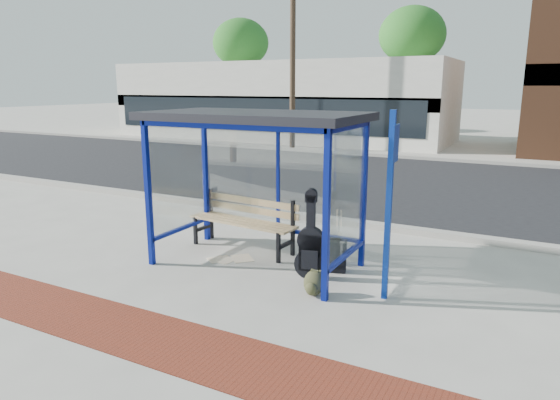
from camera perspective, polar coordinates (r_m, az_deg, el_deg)
The scene contains 19 objects.
ground at distance 8.08m, azimuth -2.73°, elevation -7.39°, with size 120.00×120.00×0.00m, color #B2ADA0.
brick_paver_strip at distance 6.17m, azimuth -15.46°, elevation -14.55°, with size 60.00×1.00×0.01m, color maroon.
curb_near at distance 10.54m, azimuth 5.28°, elevation -2.21°, with size 60.00×0.25×0.12m, color gray.
street_asphalt at distance 15.28m, azimuth 12.64°, elevation 2.06°, with size 60.00×10.00×0.00m, color black.
curb_far at distance 20.18m, azimuth 16.51°, elevation 4.59°, with size 60.00×0.25×0.12m, color gray.
far_sidewalk at distance 22.04m, azimuth 17.50°, elevation 5.04°, with size 60.00×4.00×0.01m, color #B2ADA0.
bus_shelter at distance 7.67m, azimuth -2.63°, elevation 7.44°, with size 3.30×1.80×2.42m.
storefront_white at distance 27.68m, azimuth 0.05°, elevation 11.27°, with size 18.00×6.04×4.00m.
tree_left at distance 33.75m, azimuth -4.51°, elevation 17.40°, with size 3.60×3.60×7.03m.
tree_mid at distance 29.45m, azimuth 14.87°, elevation 17.69°, with size 3.60×3.60×7.03m.
utility_pole_west at distance 22.26m, azimuth 1.46°, elevation 16.29°, with size 1.60×0.24×8.00m.
bench at distance 8.71m, azimuth -4.07°, elevation -2.16°, with size 2.06×0.68×0.95m.
guitar_bag at distance 7.39m, azimuth 3.51°, elevation -5.52°, with size 0.49×0.25×1.28m.
suitcase at distance 7.75m, azimuth 6.42°, elevation -6.38°, with size 0.35×0.28×0.54m.
backpack at distance 6.91m, azimuth 3.87°, elevation -9.52°, with size 0.31×0.28×0.35m.
sign_post at distance 6.58m, azimuth 12.45°, elevation 0.43°, with size 0.10×0.31×2.51m.
newspaper_a at distance 8.36m, azimuth -6.93°, elevation -6.73°, with size 0.37×0.29×0.01m, color white.
newspaper_b at distance 8.32m, azimuth -6.59°, elevation -6.81°, with size 0.37×0.30×0.01m, color white.
newspaper_c at distance 8.36m, azimuth -4.35°, elevation -6.66°, with size 0.40×0.32×0.01m, color white.
Camera 1 is at (3.86, -6.52, 2.80)m, focal length 32.00 mm.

